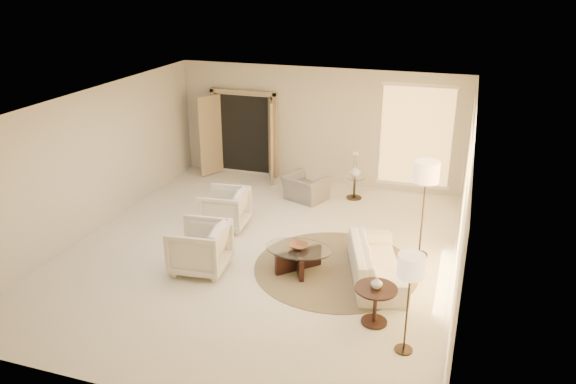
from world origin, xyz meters
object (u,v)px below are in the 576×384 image
(sofa, at_px, (376,262))
(bowl, at_px, (298,246))
(armchair_left, at_px, (225,207))
(side_vase, at_px, (355,171))
(side_table, at_px, (354,185))
(accent_chair, at_px, (305,184))
(coffee_table, at_px, (298,256))
(floor_lamp_far, at_px, (411,270))
(floor_lamp_near, at_px, (426,176))
(armchair_right, at_px, (200,245))
(end_table, at_px, (375,299))
(end_vase, at_px, (377,283))

(sofa, xyz_separation_m, bowl, (-1.32, -0.18, 0.17))
(armchair_left, height_order, side_vase, armchair_left)
(side_table, xyz_separation_m, bowl, (-0.23, -3.58, 0.15))
(accent_chair, xyz_separation_m, side_vase, (1.05, 0.43, 0.27))
(coffee_table, xyz_separation_m, floor_lamp_far, (2.04, -1.68, 0.99))
(sofa, relative_size, armchair_left, 2.29)
(side_table, distance_m, floor_lamp_near, 3.17)
(floor_lamp_near, bearing_deg, armchair_right, -154.21)
(end_table, xyz_separation_m, end_vase, (0.00, 0.00, 0.27))
(armchair_right, bearing_deg, floor_lamp_near, 110.17)
(bowl, bearing_deg, floor_lamp_near, 31.99)
(floor_lamp_far, xyz_separation_m, bowl, (-2.04, 1.68, -0.79))
(sofa, xyz_separation_m, accent_chair, (-2.13, 2.97, 0.09))
(armchair_right, height_order, side_vase, armchair_right)
(sofa, distance_m, side_vase, 3.59)
(armchair_right, xyz_separation_m, end_table, (3.16, -0.64, -0.07))
(armchair_right, distance_m, end_table, 3.22)
(accent_chair, bearing_deg, floor_lamp_far, 142.08)
(coffee_table, distance_m, floor_lamp_far, 2.82)
(armchair_left, bearing_deg, bowl, 51.65)
(floor_lamp_far, bearing_deg, side_vase, 108.94)
(armchair_right, height_order, accent_chair, armchair_right)
(armchair_left, bearing_deg, sofa, 66.18)
(end_table, distance_m, side_vase, 4.91)
(sofa, xyz_separation_m, end_table, (0.21, -1.33, 0.11))
(floor_lamp_far, relative_size, bowl, 4.50)
(sofa, xyz_separation_m, armchair_left, (-3.26, 1.06, 0.15))
(armchair_right, distance_m, floor_lamp_far, 3.93)
(floor_lamp_far, xyz_separation_m, side_vase, (-1.80, 5.26, -0.60))
(end_table, bearing_deg, armchair_left, 145.55)
(armchair_left, height_order, side_table, armchair_left)
(bowl, bearing_deg, end_vase, -36.80)
(end_table, bearing_deg, bowl, 143.20)
(end_vase, bearing_deg, end_table, -90.00)
(armchair_left, height_order, floor_lamp_far, floor_lamp_far)
(armchair_right, bearing_deg, accent_chair, 161.84)
(side_table, bearing_deg, coffee_table, -93.74)
(coffee_table, relative_size, bowl, 4.14)
(accent_chair, bearing_deg, sofa, 147.21)
(end_vase, bearing_deg, bowl, 143.20)
(floor_lamp_near, distance_m, side_vase, 3.05)
(armchair_left, height_order, floor_lamp_near, floor_lamp_near)
(armchair_right, bearing_deg, armchair_left, -175.42)
(coffee_table, relative_size, side_table, 2.55)
(floor_lamp_far, relative_size, side_vase, 5.65)
(accent_chair, relative_size, end_vase, 4.88)
(sofa, relative_size, end_vase, 11.20)
(sofa, distance_m, end_table, 1.35)
(armchair_right, height_order, side_table, armchair_right)
(coffee_table, xyz_separation_m, end_vase, (1.54, -1.15, 0.41))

